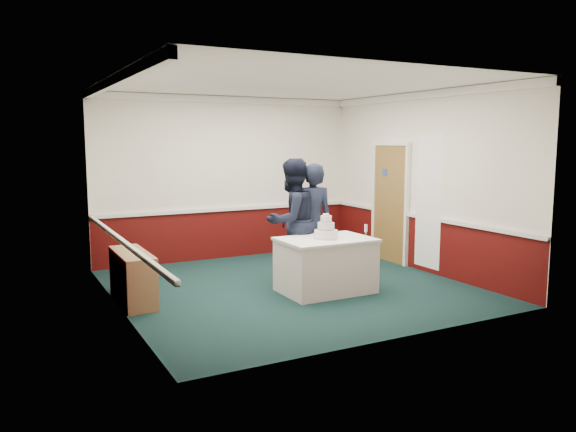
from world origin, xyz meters
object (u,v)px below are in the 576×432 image
sideboard (133,277)px  champagne_flute (366,229)px  cake_knife (332,240)px  person_woman (312,223)px  cake_table (326,265)px  wedding_cake (326,231)px  person_man (292,221)px

sideboard → champagne_flute: 3.32m
cake_knife → person_woman: bearing=58.2°
cake_knife → champagne_flute: (0.53, -0.08, 0.14)m
cake_table → cake_knife: cake_knife is taller
wedding_cake → person_woman: bearing=77.9°
cake_table → sideboard: bearing=164.0°
sideboard → cake_table: (2.60, -0.74, 0.05)m
sideboard → cake_table: size_ratio=0.91×
cake_table → wedding_cake: 0.50m
cake_table → champagne_flute: size_ratio=6.44×
sideboard → person_man: 2.51m
sideboard → cake_knife: (2.57, -0.94, 0.44)m
sideboard → champagne_flute: size_ratio=5.85×
sideboard → person_man: person_man is taller
person_man → person_woman: bearing=153.5°
champagne_flute → cake_table: bearing=150.8°
champagne_flute → person_woman: 1.00m
cake_table → champagne_flute: (0.50, -0.28, 0.53)m
champagne_flute → sideboard: bearing=161.7°
cake_table → person_woman: size_ratio=0.71×
champagne_flute → person_woman: (-0.36, 0.93, -0.00)m
wedding_cake → champagne_flute: bearing=-29.2°
wedding_cake → person_man: (-0.17, 0.72, 0.06)m
wedding_cake → cake_knife: (-0.03, -0.20, -0.11)m
wedding_cake → person_woman: size_ratio=0.20×
person_woman → cake_table: bearing=92.3°
person_woman → champagne_flute: bearing=125.5°
person_woman → sideboard: bearing=12.6°
wedding_cake → champagne_flute: size_ratio=1.78×
wedding_cake → person_man: person_man is taller
sideboard → cake_knife: cake_knife is taller
sideboard → cake_knife: 2.78m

